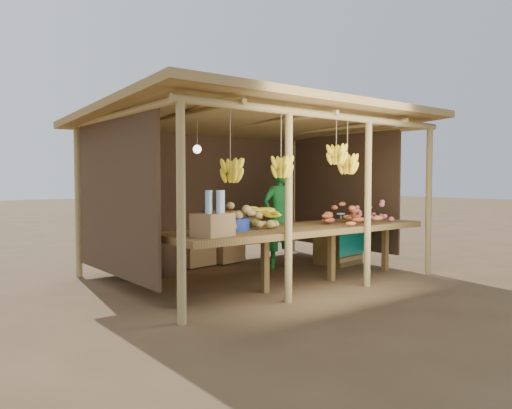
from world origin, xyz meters
TOP-DOWN VIEW (x-y plane):
  - ground at (0.00, 0.00)m, footprint 60.00×60.00m
  - stall_structure at (-0.09, -0.05)m, footprint 4.70×3.50m
  - counter at (0.00, -0.95)m, footprint 3.90×1.05m
  - potato_heap at (-0.88, -0.85)m, footprint 1.11×0.92m
  - sweet_potato_heap at (0.73, -1.17)m, footprint 1.02×0.84m
  - onion_heap at (1.31, -1.07)m, footprint 0.89×0.71m
  - banana_pile at (-0.46, -0.74)m, footprint 0.76×0.63m
  - tomato_basin at (-0.99, -0.79)m, footprint 0.43×0.43m
  - bottle_box at (-1.54, -1.19)m, footprint 0.46×0.40m
  - vendor at (0.66, 0.25)m, footprint 0.63×0.44m
  - tarp_crate at (1.70, -0.06)m, footprint 0.81×0.73m
  - carton_stack at (0.08, 1.20)m, footprint 1.20×0.50m
  - burlap_sacks at (-1.30, 0.78)m, footprint 0.96×0.50m

SIDE VIEW (x-z plane):
  - ground at x=0.00m, z-range 0.00..0.00m
  - burlap_sacks at x=-1.30m, z-range -0.04..0.64m
  - tarp_crate at x=1.70m, z-range -0.08..0.79m
  - carton_stack at x=0.08m, z-range -0.05..0.82m
  - counter at x=0.00m, z-range 0.34..1.14m
  - vendor at x=0.66m, z-range 0.00..1.65m
  - tomato_basin at x=-0.99m, z-range 0.78..1.00m
  - banana_pile at x=-0.46m, z-range 0.80..1.15m
  - sweet_potato_heap at x=0.73m, z-range 0.80..1.15m
  - onion_heap at x=1.31m, z-range 0.80..1.15m
  - potato_heap at x=-0.88m, z-range 0.80..1.16m
  - bottle_box at x=-1.54m, z-range 0.74..1.25m
  - stall_structure at x=-0.09m, z-range 0.69..3.12m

